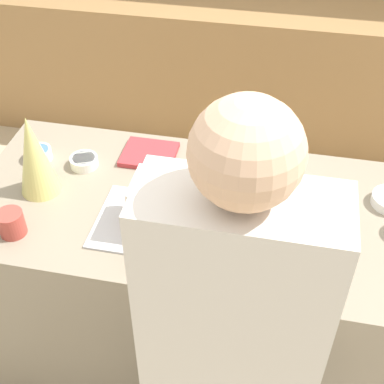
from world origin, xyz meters
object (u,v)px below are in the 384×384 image
candy_bowl_near_tray_right (230,156)px  mug (11,223)px  baking_tray (166,225)px  candy_bowl_far_left (286,176)px  candy_bowl_behind_tray (39,154)px  candy_bowl_front_corner (84,161)px  cookbook (149,154)px  gingerbread_house (165,203)px  person (229,362)px  candy_bowl_beside_tree (302,206)px  decorative_tree (34,155)px

candy_bowl_near_tray_right → mug: bearing=-140.5°
baking_tray → candy_bowl_far_left: candy_bowl_far_left is taller
candy_bowl_behind_tray → candy_bowl_near_tray_right: candy_bowl_behind_tray is taller
candy_bowl_front_corner → cookbook: (0.23, 0.11, -0.01)m
gingerbread_house → mug: gingerbread_house is taller
cookbook → person: size_ratio=0.12×
candy_bowl_near_tray_right → candy_bowl_beside_tree: (0.28, -0.24, 0.01)m
decorative_tree → candy_bowl_behind_tray: bearing=116.0°
candy_bowl_behind_tray → candy_bowl_front_corner: (0.18, -0.00, -0.00)m
cookbook → person: 0.92m
cookbook → gingerbread_house: bearing=-66.6°
gingerbread_house → person: person is taller
mug → baking_tray: bearing=15.3°
baking_tray → person: 0.54m
candy_bowl_near_tray_right → person: bearing=-81.6°
cookbook → mug: mug is taller
candy_bowl_far_left → baking_tray: bearing=-139.9°
decorative_tree → person: person is taller
candy_bowl_near_tray_right → cookbook: bearing=-173.1°
baking_tray → candy_bowl_front_corner: candy_bowl_front_corner is taller
decorative_tree → candy_bowl_near_tray_right: (0.64, 0.31, -0.13)m
candy_bowl_beside_tree → person: 0.63m
decorative_tree → candy_bowl_front_corner: bearing=57.8°
baking_tray → cookbook: bearing=113.4°
candy_bowl_far_left → candy_bowl_front_corner: bearing=-175.3°
candy_bowl_far_left → person: (-0.09, -0.77, -0.04)m
baking_tray → person: (0.28, -0.45, -0.02)m
decorative_tree → candy_bowl_near_tray_right: size_ratio=2.40×
candy_bowl_far_left → cookbook: bearing=175.4°
candy_bowl_far_left → person: size_ratio=0.06×
candy_bowl_behind_tray → decorative_tree: bearing=-64.0°
person → candy_bowl_front_corner: bearing=133.3°
cookbook → candy_bowl_near_tray_right: bearing=6.9°
decorative_tree → candy_bowl_far_left: 0.90m
candy_bowl_front_corner → mug: mug is taller
candy_bowl_near_tray_right → cookbook: candy_bowl_near_tray_right is taller
decorative_tree → mug: 0.25m
candy_bowl_beside_tree → candy_bowl_front_corner: 0.83m
candy_bowl_behind_tray → candy_bowl_near_tray_right: 0.74m
candy_bowl_beside_tree → mug: mug is taller
mug → person: size_ratio=0.05×
gingerbread_house → mug: (-0.49, -0.13, -0.06)m
candy_bowl_front_corner → candy_bowl_far_left: bearing=4.7°
candy_bowl_far_left → candy_bowl_beside_tree: (0.06, -0.16, 0.01)m
decorative_tree → candy_bowl_behind_tray: 0.23m
gingerbread_house → candy_bowl_beside_tree: size_ratio=1.79×
candy_bowl_behind_tray → candy_bowl_beside_tree: size_ratio=0.74×
candy_bowl_near_tray_right → candy_bowl_far_left: bearing=-20.2°
baking_tray → mug: bearing=-164.7°
baking_tray → cookbook: size_ratio=2.32×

